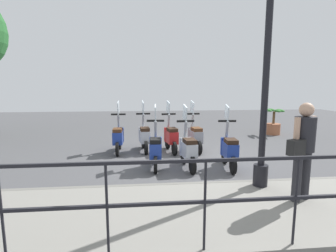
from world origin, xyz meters
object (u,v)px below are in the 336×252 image
object	(u,v)px
scooter_near_0	(229,149)
scooter_far_1	(171,136)
potted_palm	(273,124)
scooter_near_1	(188,149)
scooter_near_2	(156,149)
scooter_far_2	(144,136)
lamp_post_near	(265,90)
scooter_far_3	(118,137)
scooter_far_0	(195,136)
pedestrian_with_bag	(303,144)

from	to	relation	value
scooter_near_0	scooter_far_1	size ratio (longest dim) A/B	1.00
potted_palm	scooter_near_1	size ratio (longest dim) A/B	0.69
scooter_near_2	scooter_far_1	world-z (taller)	same
scooter_far_1	scooter_far_2	size ratio (longest dim) A/B	1.00
lamp_post_near	scooter_far_3	xyz separation A→B (m)	(3.33, 2.90, -1.44)
scooter_far_2	scooter_near_0	bearing A→B (deg)	-138.94
scooter_far_0	scooter_far_1	bearing A→B (deg)	83.99
pedestrian_with_bag	scooter_far_2	xyz separation A→B (m)	(4.09, 2.47, -0.60)
lamp_post_near	scooter_near_0	xyz separation A→B (m)	(1.51, 0.09, -1.44)
scooter_near_1	scooter_far_3	bearing A→B (deg)	41.44
potted_palm	scooter_near_2	size ratio (longest dim) A/B	0.69
pedestrian_with_bag	scooter_far_1	size ratio (longest dim) A/B	1.03
potted_palm	scooter_far_2	xyz separation A→B (m)	(-2.27, 5.32, 0.04)
scooter_near_1	scooter_far_0	xyz separation A→B (m)	(1.65, -0.51, 0.00)
lamp_post_near	scooter_near_2	xyz separation A→B (m)	(1.74, 1.86, -1.44)
scooter_far_3	scooter_far_2	bearing A→B (deg)	-83.87
potted_palm	scooter_far_0	size ratio (longest dim) A/B	0.69
lamp_post_near	scooter_far_0	size ratio (longest dim) A/B	2.61
scooter_near_0	scooter_near_1	world-z (taller)	same
scooter_near_0	scooter_near_2	bearing A→B (deg)	87.12
scooter_near_0	lamp_post_near	bearing A→B (deg)	-171.97
scooter_far_0	scooter_far_3	bearing A→B (deg)	81.93
lamp_post_near	pedestrian_with_bag	xyz separation A→B (m)	(-0.67, -0.35, -0.84)
scooter_near_1	scooter_near_2	world-z (taller)	same
scooter_far_0	scooter_far_1	distance (m)	0.74
lamp_post_near	scooter_near_2	bearing A→B (deg)	46.97
scooter_near_1	scooter_far_2	world-z (taller)	same
scooter_far_3	potted_palm	bearing A→B (deg)	-69.11
scooter_far_1	lamp_post_near	bearing A→B (deg)	-166.29
scooter_near_0	scooter_far_3	bearing A→B (deg)	61.47
scooter_near_1	pedestrian_with_bag	bearing A→B (deg)	-152.58
pedestrian_with_bag	scooter_far_1	xyz separation A→B (m)	(3.92, 1.67, -0.60)
potted_palm	scooter_far_2	bearing A→B (deg)	113.12
scooter_near_1	scooter_near_2	bearing A→B (deg)	75.03
scooter_far_3	lamp_post_near	bearing A→B (deg)	-139.23
lamp_post_near	scooter_near_1	xyz separation A→B (m)	(1.60, 1.08, -1.44)
lamp_post_near	scooter_near_2	size ratio (longest dim) A/B	2.61
potted_palm	scooter_far_2	distance (m)	5.79
lamp_post_near	pedestrian_with_bag	world-z (taller)	lamp_post_near
scooter_near_0	scooter_near_1	size ratio (longest dim) A/B	1.00
pedestrian_with_bag	scooter_far_1	world-z (taller)	pedestrian_with_bag
scooter_near_1	scooter_far_1	xyz separation A→B (m)	(1.65, 0.23, 0.00)
scooter_near_2	scooter_far_2	xyz separation A→B (m)	(1.68, 0.25, 0.00)
potted_palm	scooter_near_0	xyz separation A→B (m)	(-4.18, 3.30, 0.04)
scooter_near_1	scooter_far_1	size ratio (longest dim) A/B	1.00
scooter_near_1	scooter_far_0	bearing A→B (deg)	-22.02
scooter_near_0	scooter_near_2	xyz separation A→B (m)	(0.23, 1.77, 0.00)
pedestrian_with_bag	scooter_near_1	world-z (taller)	pedestrian_with_bag
scooter_far_3	scooter_near_1	bearing A→B (deg)	-133.92
potted_palm	scooter_far_0	bearing A→B (deg)	122.85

